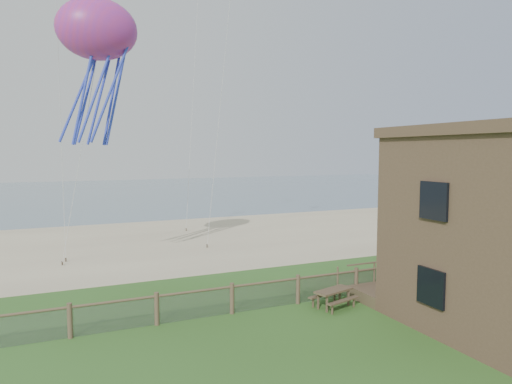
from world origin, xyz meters
TOP-DOWN VIEW (x-y plane):
  - ground at (0.00, 0.00)m, footprint 160.00×160.00m
  - sand_beach at (0.00, 22.00)m, footprint 72.00×20.00m
  - ocean at (0.00, 66.00)m, footprint 160.00×68.00m
  - chainlink_fence at (0.00, 6.00)m, footprint 36.20×0.20m
  - motel_deck at (13.00, 5.00)m, footprint 15.00×2.00m
  - picnic_table at (4.13, 5.00)m, footprint 2.00×1.70m
  - octopus_kite at (-4.10, 14.24)m, footprint 4.16×3.24m

SIDE VIEW (x-z plane):
  - ground at x=0.00m, z-range 0.00..0.00m
  - ocean at x=0.00m, z-range -0.01..0.01m
  - sand_beach at x=0.00m, z-range -0.01..0.01m
  - motel_deck at x=13.00m, z-range 0.00..0.50m
  - picnic_table at x=4.13m, z-range 0.00..0.73m
  - chainlink_fence at x=0.00m, z-range -0.07..1.18m
  - octopus_kite at x=-4.10m, z-range 6.75..14.54m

